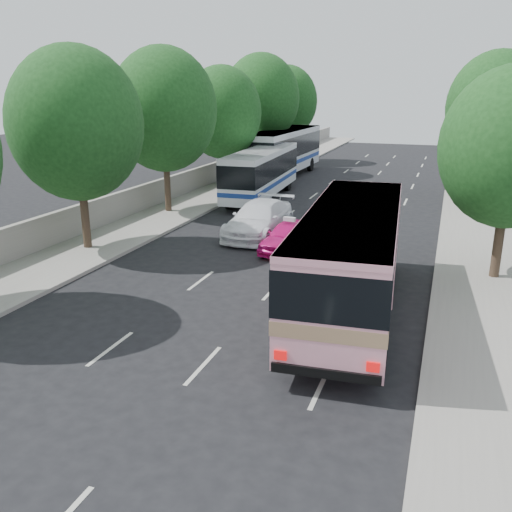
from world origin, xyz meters
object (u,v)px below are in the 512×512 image
at_px(tour_coach_front, 262,170).
at_px(tour_coach_rear, 283,149).
at_px(white_pickup, 259,219).
at_px(pink_taxi, 289,236).
at_px(pink_bus, 352,250).

relative_size(tour_coach_front, tour_coach_rear, 0.84).
bearing_deg(tour_coach_rear, tour_coach_front, -80.79).
bearing_deg(white_pickup, pink_taxi, -43.03).
distance_m(pink_taxi, white_pickup, 2.99).
bearing_deg(tour_coach_rear, white_pickup, -75.56).
height_order(tour_coach_front, tour_coach_rear, tour_coach_rear).
relative_size(pink_taxi, white_pickup, 0.70).
height_order(white_pickup, tour_coach_rear, tour_coach_rear).
xyz_separation_m(white_pickup, tour_coach_front, (-2.95, 8.90, 1.09)).
distance_m(white_pickup, tour_coach_front, 9.44).
bearing_deg(white_pickup, pink_bus, -53.10).
bearing_deg(white_pickup, tour_coach_front, 108.97).
relative_size(pink_taxi, tour_coach_front, 0.37).
bearing_deg(pink_taxi, white_pickup, 142.94).
height_order(pink_bus, tour_coach_rear, tour_coach_rear).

